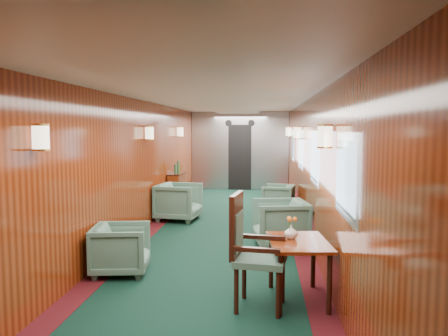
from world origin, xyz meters
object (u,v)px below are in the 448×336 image
at_px(armchair_left_far, 179,202).
at_px(credenza, 177,189).
at_px(side_chair, 250,246).
at_px(armchair_left_near, 121,249).
at_px(armchair_right_near, 280,223).
at_px(dining_table, 298,250).
at_px(armchair_right_far, 278,198).

bearing_deg(armchair_left_far, credenza, 21.02).
bearing_deg(side_chair, armchair_left_near, 159.87).
xyz_separation_m(armchair_left_near, armchair_left_far, (0.10, 3.34, 0.06)).
height_order(credenza, armchair_right_near, credenza).
bearing_deg(credenza, armchair_left_near, -87.17).
xyz_separation_m(credenza, armchair_right_near, (2.35, -3.33, -0.05)).
bearing_deg(armchair_left_far, side_chair, -151.36).
bearing_deg(dining_table, armchair_right_far, 84.77).
bearing_deg(armchair_right_near, armchair_right_far, 169.20).
distance_m(credenza, armchair_right_far, 2.45).
bearing_deg(dining_table, armchair_left_near, 156.82).
height_order(dining_table, armchair_right_far, dining_table).
bearing_deg(armchair_right_near, armchair_left_near, -64.05).
bearing_deg(credenza, dining_table, -66.01).
distance_m(dining_table, armchair_right_far, 5.13).
xyz_separation_m(credenza, armchair_left_far, (0.34, -1.50, -0.04)).
xyz_separation_m(side_chair, armchair_left_far, (-1.60, 4.26, -0.27)).
xyz_separation_m(credenza, armchair_left_near, (0.24, -4.84, -0.10)).
relative_size(armchair_right_near, armchair_right_far, 1.21).
bearing_deg(armchair_left_far, armchair_right_far, -54.00).
bearing_deg(dining_table, credenza, 108.15).
height_order(side_chair, armchair_left_near, side_chair).
height_order(side_chair, armchair_left_far, side_chair).
height_order(credenza, armchair_right_far, credenza).
height_order(side_chair, armchair_right_far, side_chair).
distance_m(armchair_left_near, armchair_left_far, 3.34).
height_order(dining_table, side_chair, side_chair).
bearing_deg(armchair_right_near, credenza, -154.43).
relative_size(armchair_left_near, armchair_right_near, 0.86).
bearing_deg(side_chair, armchair_right_far, 93.23).
height_order(armchair_left_near, armchair_right_near, armchair_right_near).
height_order(armchair_left_far, armchair_right_far, armchair_left_far).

